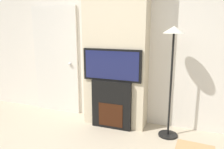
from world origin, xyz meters
TOP-DOWN VIEW (x-y plane):
  - wall_back at (0.00, 2.03)m, footprint 6.00×0.06m
  - chimney_breast at (0.00, 1.82)m, footprint 1.04×0.37m
  - fireplace at (0.00, 1.63)m, footprint 0.66×0.15m
  - television at (0.00, 1.63)m, footprint 0.96×0.07m
  - floor_lamp at (0.92, 1.65)m, footprint 0.32×0.32m
  - entry_door at (-1.28, 1.97)m, footprint 0.95×0.09m

SIDE VIEW (x-z plane):
  - fireplace at x=0.00m, z-range 0.00..0.80m
  - entry_door at x=-1.28m, z-range 0.00..2.03m
  - television at x=0.00m, z-range 0.80..1.31m
  - floor_lamp at x=0.92m, z-range 0.45..2.11m
  - wall_back at x=0.00m, z-range 0.00..2.70m
  - chimney_breast at x=0.00m, z-range 0.00..2.70m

